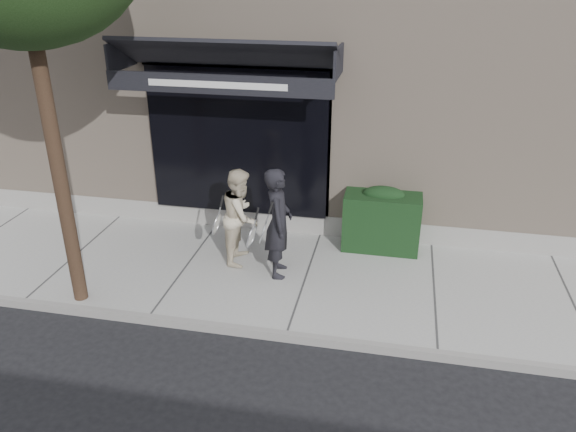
# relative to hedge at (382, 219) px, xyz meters

# --- Properties ---
(ground) EXTENTS (80.00, 80.00, 0.00)m
(ground) POSITION_rel_hedge_xyz_m (-1.10, -1.25, -0.66)
(ground) COLOR black
(ground) RESTS_ON ground
(sidewalk) EXTENTS (20.00, 3.00, 0.12)m
(sidewalk) POSITION_rel_hedge_xyz_m (-1.10, -1.25, -0.60)
(sidewalk) COLOR #999994
(sidewalk) RESTS_ON ground
(curb) EXTENTS (20.00, 0.10, 0.14)m
(curb) POSITION_rel_hedge_xyz_m (-1.10, -2.80, -0.59)
(curb) COLOR gray
(curb) RESTS_ON ground
(building_facade) EXTENTS (14.30, 8.04, 5.64)m
(building_facade) POSITION_rel_hedge_xyz_m (-1.11, 3.71, 2.08)
(building_facade) COLOR tan
(building_facade) RESTS_ON ground
(hedge) EXTENTS (1.30, 0.70, 1.14)m
(hedge) POSITION_rel_hedge_xyz_m (0.00, 0.00, 0.00)
(hedge) COLOR black
(hedge) RESTS_ON sidewalk
(pedestrian_front) EXTENTS (0.72, 0.82, 1.78)m
(pedestrian_front) POSITION_rel_hedge_xyz_m (-1.56, -1.25, 0.35)
(pedestrian_front) COLOR black
(pedestrian_front) RESTS_ON sidewalk
(pedestrian_back) EXTENTS (0.73, 0.90, 1.61)m
(pedestrian_back) POSITION_rel_hedge_xyz_m (-2.25, -0.92, 0.26)
(pedestrian_back) COLOR beige
(pedestrian_back) RESTS_ON sidewalk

